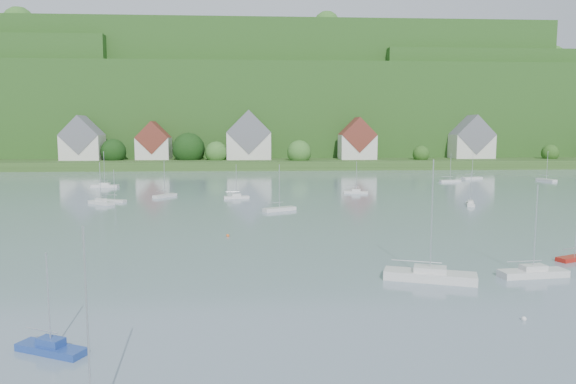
{
  "coord_description": "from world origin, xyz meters",
  "views": [
    {
      "loc": [
        7.66,
        -9.19,
        13.97
      ],
      "look_at": [
        12.69,
        75.0,
        4.0
      ],
      "focal_mm": 33.09,
      "sensor_mm": 36.0,
      "label": 1
    }
  ],
  "objects_px": {
    "near_sailboat_4": "(430,275)",
    "near_sailboat_7": "(575,257)",
    "near_sailboat_3": "(533,272)",
    "near_sailboat_1": "(51,347)"
  },
  "relations": [
    {
      "from": "near_sailboat_3",
      "to": "near_sailboat_4",
      "type": "height_order",
      "value": "near_sailboat_4"
    },
    {
      "from": "near_sailboat_4",
      "to": "near_sailboat_7",
      "type": "relative_size",
      "value": 1.83
    },
    {
      "from": "near_sailboat_3",
      "to": "near_sailboat_4",
      "type": "distance_m",
      "value": 10.28
    },
    {
      "from": "near_sailboat_1",
      "to": "near_sailboat_7",
      "type": "xyz_separation_m",
      "value": [
        47.06,
        21.05,
        -0.09
      ]
    },
    {
      "from": "near_sailboat_7",
      "to": "near_sailboat_4",
      "type": "bearing_deg",
      "value": 177.66
    },
    {
      "from": "near_sailboat_3",
      "to": "near_sailboat_7",
      "type": "relative_size",
      "value": 1.43
    },
    {
      "from": "near_sailboat_1",
      "to": "near_sailboat_3",
      "type": "distance_m",
      "value": 42.06
    },
    {
      "from": "near_sailboat_3",
      "to": "near_sailboat_7",
      "type": "distance_m",
      "value": 9.82
    },
    {
      "from": "near_sailboat_7",
      "to": "near_sailboat_3",
      "type": "bearing_deg",
      "value": -165.13
    },
    {
      "from": "near_sailboat_4",
      "to": "near_sailboat_7",
      "type": "bearing_deg",
      "value": 39.95
    }
  ]
}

